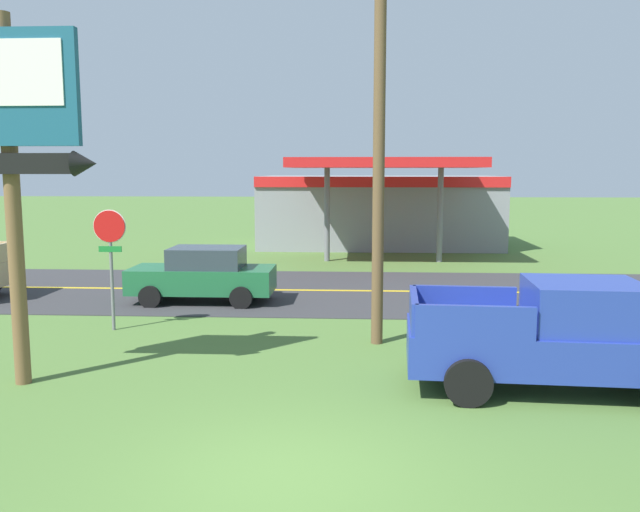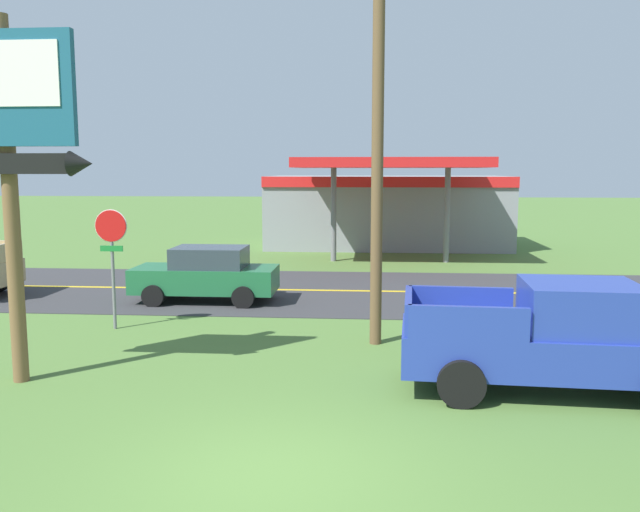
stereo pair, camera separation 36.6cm
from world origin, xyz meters
The scene contains 9 objects.
ground_plane centered at (0.00, 0.00, 0.00)m, with size 180.00×180.00×0.00m, color #4C7033.
road_asphalt centered at (0.00, 13.00, 0.01)m, with size 140.00×8.00×0.02m, color #333335.
road_centre_line centered at (0.00, 13.00, 0.02)m, with size 126.00×0.20×0.01m, color gold.
motel_sign centered at (-5.14, 3.32, 4.52)m, with size 2.99×0.54×6.57m.
stop_sign centered at (-5.04, 7.49, 2.03)m, with size 0.80×0.08×2.95m.
utility_pole centered at (1.36, 6.62, 5.26)m, with size 1.81×0.26×9.93m.
gas_station centered at (2.03, 25.75, 1.94)m, with size 12.00×11.50×4.40m.
pickup_blue_parked_on_lawn centered at (4.48, 3.60, 0.96)m, with size 5.31×2.48×1.96m.
car_green_near_lane centered at (-3.61, 11.00, 0.83)m, with size 4.20×2.00×1.64m.
Camera 1 is at (0.88, -7.85, 3.87)m, focal length 36.72 mm.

